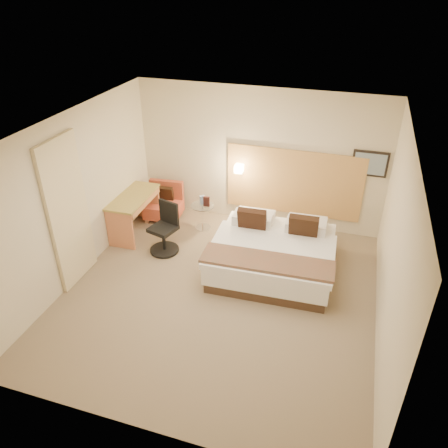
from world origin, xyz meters
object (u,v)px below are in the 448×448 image
(side_table, at_px, (203,216))
(desk_chair, at_px, (165,232))
(bed, at_px, (273,253))
(desk, at_px, (134,204))
(lounge_chair, at_px, (164,204))

(side_table, distance_m, desk_chair, 1.02)
(bed, bearing_deg, desk_chair, -179.00)
(side_table, relative_size, desk_chair, 0.54)
(bed, distance_m, side_table, 1.84)
(bed, xyz_separation_m, desk_chair, (-1.98, -0.03, 0.07))
(side_table, relative_size, desk, 0.40)
(side_table, bearing_deg, lounge_chair, 168.42)
(side_table, xyz_separation_m, desk_chair, (-0.38, -0.94, 0.10))
(bed, distance_m, desk, 2.83)
(bed, distance_m, desk_chair, 1.98)
(bed, height_order, desk_chair, bed)
(side_table, xyz_separation_m, desk, (-1.18, -0.52, 0.34))
(bed, relative_size, desk, 1.63)
(bed, bearing_deg, lounge_chair, 156.47)
(desk, bearing_deg, side_table, 23.93)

